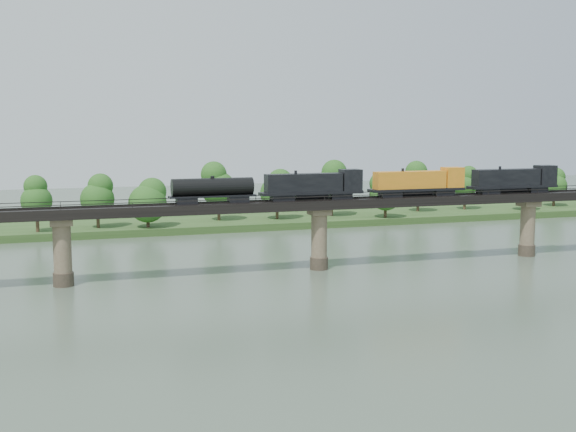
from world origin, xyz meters
name	(u,v)px	position (x,y,z in m)	size (l,w,h in m)	color
ground	(403,315)	(0.00, 0.00, 0.00)	(400.00, 400.00, 0.00)	#3B4B3C
far_bank	(238,222)	(0.00, 85.00, 0.80)	(300.00, 24.00, 1.60)	#29471C
bridge	(319,236)	(0.00, 30.00, 5.46)	(236.00, 30.00, 11.50)	#473A2D
bridge_superstructure	(319,198)	(0.00, 30.00, 11.79)	(220.00, 4.90, 0.75)	black
far_treeline	(207,190)	(-8.21, 80.52, 8.83)	(289.06, 17.54, 13.60)	#382619
freight_train	(384,184)	(11.42, 30.00, 13.78)	(69.35, 2.70, 4.77)	black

